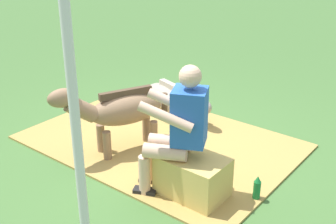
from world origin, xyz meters
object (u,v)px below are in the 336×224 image
at_px(person_seated, 177,127).
at_px(pony_standing, 119,110).
at_px(hay_bale, 192,177).
at_px(tent_pole_left, 78,152).
at_px(soda_bottle, 257,189).
at_px(pony_lying, 172,100).

distance_m(person_seated, pony_standing, 1.02).
height_order(hay_bale, tent_pole_left, tent_pole_left).
height_order(hay_bale, pony_standing, pony_standing).
relative_size(pony_standing, soda_bottle, 4.83).
xyz_separation_m(person_seated, pony_standing, (0.98, -0.24, -0.18)).
distance_m(hay_bale, pony_standing, 1.18).
xyz_separation_m(pony_standing, soda_bottle, (-1.64, -0.12, -0.39)).
bearing_deg(person_seated, hay_bale, -162.41).
height_order(hay_bale, person_seated, person_seated).
bearing_deg(hay_bale, person_seated, 17.59).
xyz_separation_m(pony_standing, pony_lying, (0.23, -1.25, -0.33)).
relative_size(hay_bale, pony_standing, 0.50).
bearing_deg(tent_pole_left, pony_standing, -51.48).
bearing_deg(pony_standing, person_seated, 166.20).
height_order(hay_bale, pony_lying, pony_lying).
relative_size(person_seated, pony_standing, 1.03).
bearing_deg(tent_pole_left, soda_bottle, -100.05).
distance_m(pony_standing, soda_bottle, 1.69).
height_order(pony_standing, tent_pole_left, tent_pole_left).
bearing_deg(person_seated, pony_standing, -13.80).
distance_m(pony_standing, tent_pole_left, 2.23).
bearing_deg(hay_bale, pony_standing, -9.71).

